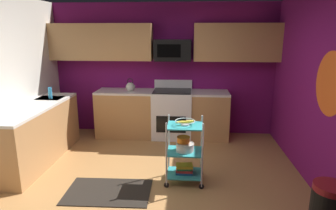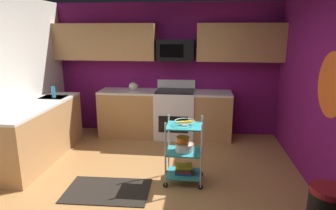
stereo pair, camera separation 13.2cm
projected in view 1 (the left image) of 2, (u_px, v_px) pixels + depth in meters
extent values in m
cube|color=#A87542|center=(147.00, 191.00, 3.96)|extent=(4.40, 4.80, 0.04)
cube|color=#6B1156|center=(164.00, 70.00, 5.99)|extent=(4.52, 0.06, 2.60)
cube|color=#6B1156|center=(333.00, 97.00, 3.46)|extent=(0.06, 4.80, 2.60)
cylinder|color=#E5591E|center=(330.00, 84.00, 3.49)|extent=(0.00, 0.78, 0.78)
cube|color=#B27F4C|center=(162.00, 115.00, 5.88)|extent=(2.58, 0.60, 0.88)
cube|color=silver|center=(162.00, 92.00, 5.77)|extent=(2.58, 0.60, 0.04)
cube|color=#B27F4C|center=(36.00, 135.00, 4.75)|extent=(0.60, 2.04, 0.88)
cube|color=silver|center=(33.00, 107.00, 4.64)|extent=(0.60, 2.04, 0.04)
cube|color=#B7BABC|center=(50.00, 102.00, 5.21)|extent=(0.44, 0.36, 0.16)
cube|color=white|center=(172.00, 114.00, 5.86)|extent=(0.76, 0.64, 0.92)
cube|color=black|center=(171.00, 124.00, 5.57)|extent=(0.56, 0.01, 0.32)
cube|color=white|center=(173.00, 84.00, 6.01)|extent=(0.76, 0.06, 0.18)
cube|color=black|center=(172.00, 91.00, 5.74)|extent=(0.72, 0.60, 0.02)
cube|color=#B27F4C|center=(101.00, 42.00, 5.76)|extent=(2.00, 0.33, 0.70)
cube|color=#B27F4C|center=(237.00, 42.00, 5.56)|extent=(1.60, 0.33, 0.70)
cube|color=black|center=(173.00, 50.00, 5.67)|extent=(0.70, 0.38, 0.40)
cube|color=black|center=(169.00, 51.00, 5.48)|extent=(0.44, 0.01, 0.24)
cylinder|color=silver|center=(166.00, 155.00, 3.89)|extent=(0.02, 0.02, 0.88)
cylinder|color=black|center=(166.00, 185.00, 4.00)|extent=(0.07, 0.02, 0.07)
cylinder|color=silver|center=(202.00, 156.00, 3.86)|extent=(0.02, 0.02, 0.88)
cylinder|color=black|center=(201.00, 186.00, 3.96)|extent=(0.07, 0.02, 0.07)
cylinder|color=silver|center=(169.00, 144.00, 4.26)|extent=(0.02, 0.02, 0.88)
cylinder|color=black|center=(169.00, 172.00, 4.37)|extent=(0.07, 0.02, 0.07)
cylinder|color=silver|center=(201.00, 145.00, 4.22)|extent=(0.02, 0.02, 0.88)
cylinder|color=black|center=(201.00, 173.00, 4.33)|extent=(0.07, 0.02, 0.07)
cube|color=teal|center=(184.00, 173.00, 4.15)|extent=(0.47, 0.38, 0.02)
cube|color=teal|center=(185.00, 151.00, 4.07)|extent=(0.47, 0.38, 0.02)
cube|color=teal|center=(185.00, 126.00, 3.98)|extent=(0.47, 0.38, 0.02)
torus|color=silver|center=(185.00, 121.00, 3.96)|extent=(0.27, 0.27, 0.01)
cylinder|color=silver|center=(185.00, 124.00, 3.97)|extent=(0.12, 0.12, 0.02)
ellipsoid|color=yellow|center=(189.00, 122.00, 3.97)|extent=(0.17, 0.09, 0.04)
ellipsoid|color=yellow|center=(181.00, 122.00, 3.95)|extent=(0.17, 0.09, 0.04)
cylinder|color=silver|center=(185.00, 147.00, 4.05)|extent=(0.24, 0.24, 0.11)
torus|color=silver|center=(185.00, 143.00, 4.04)|extent=(0.25, 0.25, 0.01)
cylinder|color=orange|center=(183.00, 140.00, 4.05)|extent=(0.17, 0.17, 0.08)
torus|color=orange|center=(183.00, 137.00, 4.04)|extent=(0.18, 0.18, 0.01)
cube|color=#1E4C8C|center=(184.00, 172.00, 4.14)|extent=(0.23, 0.18, 0.03)
cube|color=#B22626|center=(184.00, 170.00, 4.13)|extent=(0.23, 0.17, 0.03)
cube|color=#26723F|center=(184.00, 168.00, 4.13)|extent=(0.22, 0.15, 0.03)
cube|color=gold|center=(184.00, 166.00, 4.12)|extent=(0.24, 0.17, 0.04)
sphere|color=beige|center=(130.00, 87.00, 5.79)|extent=(0.18, 0.18, 0.18)
sphere|color=black|center=(130.00, 83.00, 5.77)|extent=(0.03, 0.03, 0.03)
cone|color=beige|center=(134.00, 86.00, 5.78)|extent=(0.09, 0.04, 0.06)
torus|color=black|center=(130.00, 81.00, 5.77)|extent=(0.12, 0.01, 0.12)
cylinder|color=#2D8CBF|center=(50.00, 93.00, 5.10)|extent=(0.06, 0.06, 0.20)
cylinder|color=maroon|center=(332.00, 188.00, 2.77)|extent=(0.33, 0.33, 0.06)
cube|color=black|center=(108.00, 192.00, 3.89)|extent=(1.12, 0.73, 0.01)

